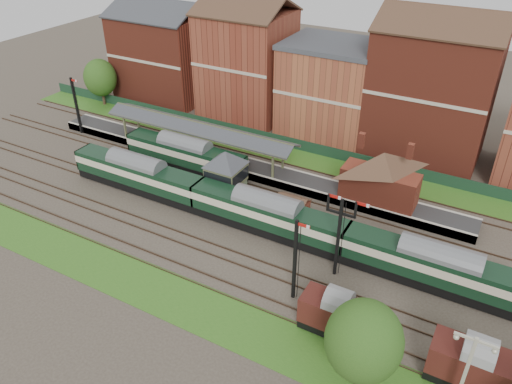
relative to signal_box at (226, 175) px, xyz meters
The scene contains 20 objects.
ground 5.45m from the signal_box, 47.29° to the right, with size 160.00×160.00×0.00m, color #473D33.
grass_back 13.47m from the signal_box, 76.76° to the left, with size 90.00×4.50×0.06m, color #2D6619.
grass_front 15.86m from the signal_box, 78.87° to the right, with size 90.00×5.00×0.06m, color #2D6619.
fence 15.25m from the signal_box, 78.50° to the left, with size 90.00×0.12×1.50m, color #193823.
platform 7.31m from the signal_box, 107.10° to the left, with size 55.00×3.40×1.00m, color #2D2D2D.
signal_box is the anchor object (origin of this frame).
brick_hut 8.25m from the signal_box, ahead, with size 3.20×2.64×2.94m.
station_building 16.37m from the signal_box, 23.43° to the left, with size 8.10×8.10×5.90m.
canopy 10.40m from the signal_box, 140.91° to the left, with size 26.00×3.89×4.08m.
semaphore_bracket 16.16m from the signal_box, 20.92° to the right, with size 3.60×0.25×8.18m.
semaphore_platform_end 27.41m from the signal_box, behind, with size 1.23×0.25×8.00m.
semaphore_siding 16.60m from the signal_box, 38.20° to the right, with size 1.23×0.25×8.00m.
yard_lamp 30.78m from the signal_box, 28.65° to the right, with size 2.60×0.22×7.00m.
town_backdrop 22.26m from the signal_box, 82.60° to the left, with size 69.00×10.00×16.00m.
dmu_train 7.55m from the signal_box, 25.72° to the right, with size 49.27×2.59×3.79m.
platform_railcar 8.51m from the signal_box, 157.39° to the left, with size 16.03×2.53×3.69m.
goods_van_a 21.47m from the signal_box, 34.87° to the right, with size 5.60×2.43×3.40m.
goods_van_b 30.16m from the signal_box, 23.98° to the right, with size 5.95×2.58×3.61m.
tree_far 26.25m from the signal_box, 37.84° to the right, with size 5.20×5.20×7.59m.
tree_back 34.52m from the signal_box, 155.94° to the left, with size 4.96×4.96×7.25m.
Camera 1 is at (22.41, -35.86, 30.21)m, focal length 35.00 mm.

